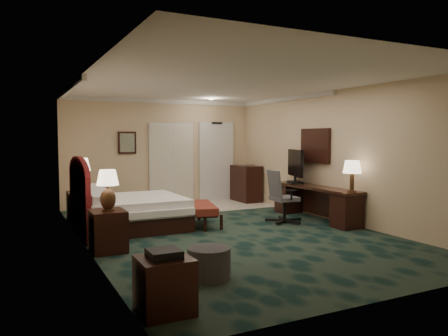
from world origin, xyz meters
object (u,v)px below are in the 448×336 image
nightstand_near (108,231)px  bed_bench (202,215)px  nightstand_far (80,206)px  lamp_near (108,190)px  lamp_far (81,175)px  minibar (246,184)px  desk_chair (285,196)px  side_table (164,285)px  tv (295,166)px  desk (315,203)px  bed (132,213)px  ottoman (209,263)px

nightstand_near → bed_bench: size_ratio=0.50×
nightstand_far → lamp_near: 2.85m
lamp_far → bed_bench: 2.66m
minibar → desk_chair: bearing=-104.3°
side_table → bed_bench: bearing=61.6°
lamp_far → tv: (4.41, -1.33, 0.13)m
lamp_far → lamp_near: bearing=-90.4°
nightstand_far → desk_chair: desk_chair is taller
nightstand_near → side_table: 2.61m
desk → nightstand_near: bearing=-171.2°
side_table → desk: size_ratio=0.23×
side_table → lamp_far: bearing=90.0°
bed → tv: (3.66, -0.15, 0.78)m
tv → nightstand_near: bearing=-144.1°
tv → ottoman: bearing=-119.4°
desk → side_table: bearing=-143.4°
bed_bench → lamp_near: bearing=-135.5°
tv → desk_chair: bearing=-118.9°
bed_bench → desk_chair: size_ratio=1.16×
lamp_near → tv: 4.64m
bed → side_table: bed is taller
ottoman → tv: tv is taller
lamp_far → desk: size_ratio=0.29×
bed → lamp_near: bearing=-116.1°
lamp_far → ottoman: 4.68m
nightstand_far → lamp_near: bearing=-89.8°
bed → nightstand_far: 1.45m
nightstand_near → lamp_near: bearing=-86.5°
lamp_near → bed_bench: (2.06, 1.20, -0.73)m
side_table → minibar: minibar is taller
desk → minibar: bearing=90.5°
nightstand_far → nightstand_near: bearing=-89.8°
lamp_near → lamp_far: bearing=89.6°
side_table → tv: 5.99m
minibar → ottoman: bearing=-123.3°
nightstand_far → tv: 4.71m
bed_bench → side_table: size_ratio=2.27×
nightstand_near → tv: (4.43, 1.37, 0.77)m
nightstand_near → desk_chair: size_ratio=0.58×
bed_bench → desk_chair: 1.72m
nightstand_far → lamp_near: size_ratio=0.97×
ottoman → side_table: side_table is taller
nightstand_near → ottoman: 2.03m
minibar → tv: bearing=-89.9°
bed → bed_bench: (1.30, -0.35, -0.08)m
nightstand_near → desk_chair: 3.75m
nightstand_near → tv: size_ratio=0.65×
lamp_near → side_table: bearing=-89.7°
bed → minibar: bearing=29.7°
side_table → tv: (4.41, 3.98, 0.80)m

